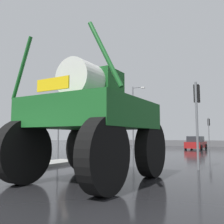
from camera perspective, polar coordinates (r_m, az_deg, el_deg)
ground_plane at (r=21.61m, az=13.88°, el=-9.58°), size 120.00×120.00×0.00m
median_island at (r=12.21m, az=-21.19°, el=-12.11°), size 1.53×7.56×0.15m
oversize_sprayer at (r=8.60m, az=-4.59°, el=-1.87°), size 4.18×5.41×4.77m
sedan_ahead at (r=30.08m, az=19.09°, el=-6.94°), size 1.98×4.15×1.52m
traffic_signal_near_left at (r=15.92m, az=-12.08°, el=-0.72°), size 0.24×0.54×3.93m
traffic_signal_near_right at (r=12.10m, az=19.32°, el=1.46°), size 0.24×0.54×4.05m
traffic_signal_far_left at (r=31.60m, az=21.78°, el=-3.12°), size 0.24×0.55×3.74m
streetlight_far_left at (r=30.99m, az=5.15°, el=-0.42°), size 1.75×0.24×7.87m
bare_tree_left at (r=24.73m, az=-7.46°, el=2.14°), size 4.25×4.25×6.72m
roadside_barrier at (r=39.18m, az=21.12°, el=-6.90°), size 26.90×0.24×0.90m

